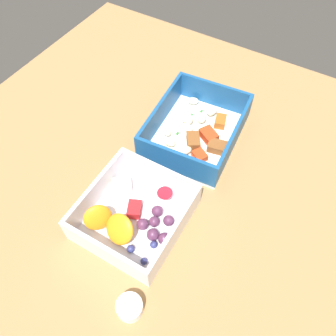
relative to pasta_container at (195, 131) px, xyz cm
name	(u,v)px	position (x,y,z in cm)	size (l,w,h in cm)	color
table_surface	(157,177)	(10.30, -1.79, -2.78)	(80.00, 80.00, 2.00)	#9E7547
pasta_container	(195,131)	(0.00, 0.00, 0.00)	(19.51, 16.16, 5.75)	white
fruit_bowl	(134,215)	(19.63, -0.08, 0.02)	(15.67, 14.65, 5.13)	white
paper_cup_liner	(130,307)	(30.74, 6.65, -0.70)	(3.49, 3.49, 2.16)	white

